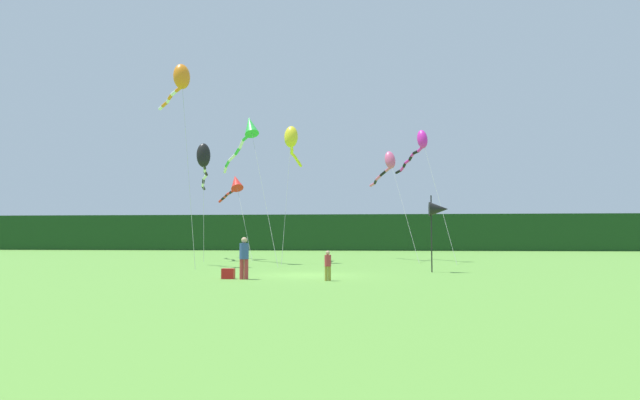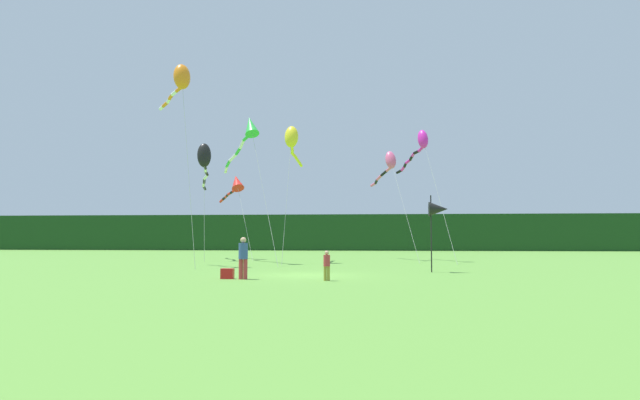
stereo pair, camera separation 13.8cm
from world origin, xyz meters
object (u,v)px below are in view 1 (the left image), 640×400
object	(u,v)px
cooler_box	(228,274)
kite_rainbow	(388,164)
banner_flag_pole	(438,210)
kite_green	(247,132)
kite_black	(204,159)
kite_orange	(180,79)
person_adult	(244,256)
person_child	(328,264)
kite_yellow	(292,140)
kite_magenta	(419,144)
kite_red	(235,184)

from	to	relation	value
cooler_box	kite_rainbow	distance (m)	21.13
banner_flag_pole	kite_green	distance (m)	14.88
kite_black	kite_orange	distance (m)	8.92
kite_rainbow	person_adult	bearing A→B (deg)	-108.23
person_child	kite_green	xyz separation A→B (m)	(-6.35, 13.69, 7.81)
kite_yellow	kite_green	bearing A→B (deg)	-159.01
kite_orange	kite_black	bearing A→B (deg)	97.47
kite_green	kite_yellow	size ratio (longest dim) A/B	1.08
banner_flag_pole	kite_rainbow	distance (m)	14.50
person_child	banner_flag_pole	xyz separation A→B (m)	(4.87, 5.59, 2.33)
person_adult	kite_rainbow	distance (m)	20.84
person_adult	kite_green	xyz separation A→B (m)	(-2.96, 13.26, 7.52)
kite_yellow	kite_orange	size ratio (longest dim) A/B	0.77
person_adult	kite_black	distance (m)	19.52
person_child	kite_rainbow	xyz separation A→B (m)	(2.85, 19.38, 6.35)
cooler_box	kite_yellow	size ratio (longest dim) A/B	0.06
person_adult	person_child	world-z (taller)	person_adult
kite_magenta	kite_rainbow	distance (m)	2.92
person_child	kite_orange	xyz separation A→B (m)	(-9.32, 9.41, 10.15)
kite_black	kite_rainbow	bearing A→B (deg)	7.95
banner_flag_pole	kite_red	bearing A→B (deg)	132.69
kite_orange	person_child	bearing A→B (deg)	-45.26
kite_yellow	person_adult	bearing A→B (deg)	-89.23
person_adult	kite_magenta	bearing A→B (deg)	64.19
kite_black	kite_rainbow	xyz separation A→B (m)	(13.23, 1.85, -0.26)
person_adult	kite_green	distance (m)	15.53
banner_flag_pole	kite_red	size ratio (longest dim) A/B	0.53
banner_flag_pole	kite_rainbow	size ratio (longest dim) A/B	0.44
banner_flag_pole	kite_red	xyz separation A→B (m)	(-13.65, 14.80, 2.75)
kite_black	kite_rainbow	world-z (taller)	kite_black
person_adult	cooler_box	size ratio (longest dim) A/B	3.33
kite_magenta	kite_orange	world-z (taller)	kite_orange
cooler_box	kite_red	size ratio (longest dim) A/B	0.07
person_adult	kite_red	distance (m)	21.22
cooler_box	kite_magenta	bearing A→B (deg)	62.16
cooler_box	kite_black	world-z (taller)	kite_black
person_adult	kite_green	bearing A→B (deg)	102.57
kite_rainbow	kite_magenta	bearing A→B (deg)	-36.29
kite_red	kite_black	xyz separation A→B (m)	(-1.60, -2.86, 1.53)
person_adult	banner_flag_pole	size ratio (longest dim) A/B	0.46
person_adult	kite_orange	xyz separation A→B (m)	(-5.93, 8.97, 9.86)
kite_magenta	kite_orange	bearing A→B (deg)	-149.66
banner_flag_pole	kite_black	distance (m)	19.84
cooler_box	banner_flag_pole	distance (m)	10.60
kite_rainbow	banner_flag_pole	bearing A→B (deg)	-81.67
person_adult	kite_orange	distance (m)	14.59
kite_black	kite_rainbow	distance (m)	13.36
kite_yellow	kite_orange	xyz separation A→B (m)	(-5.74, -5.35, 2.70)
kite_yellow	kite_red	world-z (taller)	kite_yellow
kite_magenta	kite_black	size ratio (longest dim) A/B	1.09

